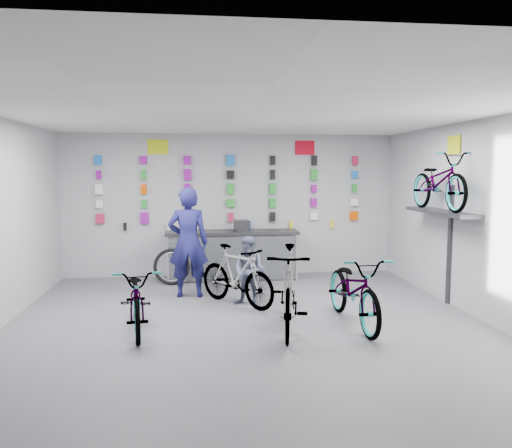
{
  "coord_description": "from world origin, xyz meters",
  "views": [
    {
      "loc": [
        -0.7,
        -6.6,
        2.23
      ],
      "look_at": [
        0.24,
        1.4,
        1.37
      ],
      "focal_mm": 35.0,
      "sensor_mm": 36.0,
      "label": 1
    }
  ],
  "objects": [
    {
      "name": "floor",
      "position": [
        0.0,
        0.0,
        0.0
      ],
      "size": [
        8.0,
        8.0,
        0.0
      ],
      "primitive_type": "plane",
      "color": "#4C4C51",
      "rests_on": "ground"
    },
    {
      "name": "ceiling",
      "position": [
        0.0,
        0.0,
        3.0
      ],
      "size": [
        8.0,
        8.0,
        0.0
      ],
      "primitive_type": "plane",
      "rotation": [
        3.14,
        0.0,
        0.0
      ],
      "color": "white",
      "rests_on": "wall_back"
    },
    {
      "name": "wall_back",
      "position": [
        0.0,
        4.0,
        1.5
      ],
      "size": [
        7.0,
        0.0,
        7.0
      ],
      "primitive_type": "plane",
      "rotation": [
        1.57,
        0.0,
        0.0
      ],
      "color": "#A9A9AB",
      "rests_on": "floor"
    },
    {
      "name": "wall_front",
      "position": [
        0.0,
        -4.0,
        1.5
      ],
      "size": [
        7.0,
        0.0,
        7.0
      ],
      "primitive_type": "plane",
      "rotation": [
        -1.57,
        0.0,
        0.0
      ],
      "color": "#A9A9AB",
      "rests_on": "floor"
    },
    {
      "name": "wall_right",
      "position": [
        3.5,
        0.0,
        1.5
      ],
      "size": [
        0.0,
        8.0,
        8.0
      ],
      "primitive_type": "plane",
      "rotation": [
        1.57,
        0.0,
        -1.57
      ],
      "color": "#A9A9AB",
      "rests_on": "floor"
    },
    {
      "name": "counter",
      "position": [
        0.0,
        3.54,
        0.49
      ],
      "size": [
        2.7,
        0.66,
        1.0
      ],
      "color": "black",
      "rests_on": "floor"
    },
    {
      "name": "merch_wall",
      "position": [
        -0.05,
        3.93,
        1.79
      ],
      "size": [
        5.57,
        0.08,
        1.56
      ],
      "color": "#BF1E48",
      "rests_on": "wall_back"
    },
    {
      "name": "wall_bracket",
      "position": [
        3.33,
        1.2,
        1.46
      ],
      "size": [
        0.39,
        1.9,
        2.0
      ],
      "color": "#333338",
      "rests_on": "wall_right"
    },
    {
      "name": "sign_left",
      "position": [
        -1.5,
        3.98,
        2.72
      ],
      "size": [
        0.42,
        0.02,
        0.3
      ],
      "primitive_type": "cube",
      "color": "#CCD913",
      "rests_on": "wall_back"
    },
    {
      "name": "sign_right",
      "position": [
        1.6,
        3.98,
        2.72
      ],
      "size": [
        0.42,
        0.02,
        0.3
      ],
      "primitive_type": "cube",
      "color": "red",
      "rests_on": "wall_back"
    },
    {
      "name": "sign_side",
      "position": [
        3.48,
        1.2,
        2.65
      ],
      "size": [
        0.02,
        0.4,
        0.3
      ],
      "primitive_type": "cube",
      "color": "#CCD913",
      "rests_on": "wall_right"
    },
    {
      "name": "bike_left",
      "position": [
        -1.55,
        0.32,
        0.47
      ],
      "size": [
        0.86,
        1.84,
        0.93
      ],
      "primitive_type": "imported",
      "rotation": [
        0.0,
        0.0,
        0.14
      ],
      "color": "gray",
      "rests_on": "floor"
    },
    {
      "name": "bike_center",
      "position": [
        0.55,
        0.08,
        0.59
      ],
      "size": [
        0.95,
        2.04,
        1.18
      ],
      "primitive_type": "imported",
      "rotation": [
        0.0,
        0.0,
        -0.21
      ],
      "color": "gray",
      "rests_on": "floor"
    },
    {
      "name": "bike_right",
      "position": [
        1.54,
        0.26,
        0.52
      ],
      "size": [
        0.78,
        2.02,
        1.04
      ],
      "primitive_type": "imported",
      "rotation": [
        0.0,
        0.0,
        0.04
      ],
      "color": "gray",
      "rests_on": "floor"
    },
    {
      "name": "bike_service",
      "position": [
        -0.07,
        1.51,
        0.5
      ],
      "size": [
        1.43,
        1.58,
        1.0
      ],
      "primitive_type": "imported",
      "rotation": [
        0.0,
        0.0,
        0.7
      ],
      "color": "gray",
      "rests_on": "floor"
    },
    {
      "name": "bike_wall",
      "position": [
        3.25,
        1.2,
        2.05
      ],
      "size": [
        0.63,
        1.8,
        0.95
      ],
      "primitive_type": "imported",
      "color": "gray",
      "rests_on": "wall_bracket"
    },
    {
      "name": "clerk",
      "position": [
        -0.87,
        2.18,
        0.97
      ],
      "size": [
        0.74,
        0.51,
        1.95
      ],
      "primitive_type": "imported",
      "rotation": [
        0.0,
        0.0,
        3.08
      ],
      "color": "#171852",
      "rests_on": "floor"
    },
    {
      "name": "customer",
      "position": [
        0.14,
        1.45,
        0.58
      ],
      "size": [
        0.71,
        0.66,
        1.16
      ],
      "primitive_type": "imported",
      "rotation": [
        0.0,
        0.0,
        -0.51
      ],
      "color": "slate",
      "rests_on": "floor"
    },
    {
      "name": "spare_wheel",
      "position": [
        -1.22,
        3.17,
        0.35
      ],
      "size": [
        0.73,
        0.26,
        0.72
      ],
      "rotation": [
        0.0,
        0.0,
        -0.1
      ],
      "color": "black",
      "rests_on": "floor"
    },
    {
      "name": "register",
      "position": [
        0.2,
        3.55,
        1.11
      ],
      "size": [
        0.32,
        0.34,
        0.22
      ],
      "primitive_type": "cube",
      "rotation": [
        0.0,
        0.0,
        0.14
      ],
      "color": "black",
      "rests_on": "counter"
    }
  ]
}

